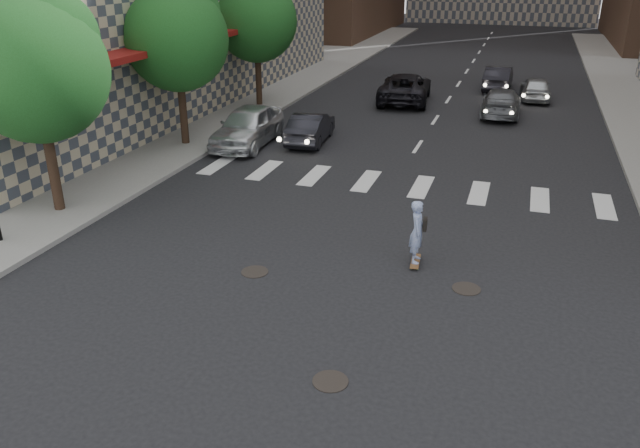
# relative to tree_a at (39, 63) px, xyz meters

# --- Properties ---
(ground) EXTENTS (160.00, 160.00, 0.00)m
(ground) POSITION_rel_tree_a_xyz_m (9.45, -3.14, -4.65)
(ground) COLOR black
(ground) RESTS_ON ground
(sidewalk_left) EXTENTS (13.00, 80.00, 0.15)m
(sidewalk_left) POSITION_rel_tree_a_xyz_m (-5.05, 16.86, -4.57)
(sidewalk_left) COLOR gray
(sidewalk_left) RESTS_ON ground
(tree_a) EXTENTS (4.20, 4.20, 6.60)m
(tree_a) POSITION_rel_tree_a_xyz_m (0.00, 0.00, 0.00)
(tree_a) COLOR #382619
(tree_a) RESTS_ON sidewalk_left
(tree_b) EXTENTS (4.20, 4.20, 6.60)m
(tree_b) POSITION_rel_tree_a_xyz_m (0.00, 8.00, 0.00)
(tree_b) COLOR #382619
(tree_b) RESTS_ON sidewalk_left
(tree_c) EXTENTS (4.20, 4.20, 6.60)m
(tree_c) POSITION_rel_tree_a_xyz_m (0.00, 16.00, 0.00)
(tree_c) COLOR #382619
(tree_c) RESTS_ON sidewalk_left
(manhole_a) EXTENTS (0.70, 0.70, 0.02)m
(manhole_a) POSITION_rel_tree_a_xyz_m (10.65, -5.64, -4.64)
(manhole_a) COLOR black
(manhole_a) RESTS_ON ground
(manhole_b) EXTENTS (0.70, 0.70, 0.02)m
(manhole_b) POSITION_rel_tree_a_xyz_m (7.45, -1.94, -4.64)
(manhole_b) COLOR black
(manhole_b) RESTS_ON ground
(manhole_c) EXTENTS (0.70, 0.70, 0.02)m
(manhole_c) POSITION_rel_tree_a_xyz_m (12.75, -1.14, -4.64)
(manhole_c) COLOR black
(manhole_c) RESTS_ON ground
(skateboarder) EXTENTS (0.47, 0.92, 1.79)m
(skateboarder) POSITION_rel_tree_a_xyz_m (11.32, -0.18, -3.71)
(skateboarder) COLOR brown
(skateboarder) RESTS_ON ground
(silver_sedan) EXTENTS (2.15, 4.98, 1.67)m
(silver_sedan) POSITION_rel_tree_a_xyz_m (2.45, 8.84, -3.81)
(silver_sedan) COLOR silver
(silver_sedan) RESTS_ON ground
(traffic_car_a) EXTENTS (1.74, 4.07, 1.31)m
(traffic_car_a) POSITION_rel_tree_a_xyz_m (4.85, 10.11, -3.99)
(traffic_car_a) COLOR black
(traffic_car_a) RESTS_ON ground
(traffic_car_b) EXTENTS (1.97, 4.73, 1.37)m
(traffic_car_b) POSITION_rel_tree_a_xyz_m (12.46, 17.85, -3.96)
(traffic_car_b) COLOR #585B60
(traffic_car_b) RESTS_ON ground
(traffic_car_c) EXTENTS (3.18, 5.92, 1.58)m
(traffic_car_c) POSITION_rel_tree_a_xyz_m (7.18, 19.50, -3.86)
(traffic_car_c) COLOR black
(traffic_car_c) RESTS_ON ground
(traffic_car_d) EXTENTS (1.82, 3.98, 1.32)m
(traffic_car_d) POSITION_rel_tree_a_xyz_m (14.10, 22.32, -3.99)
(traffic_car_d) COLOR #ACB0B4
(traffic_car_d) RESTS_ON ground
(traffic_car_e) EXTENTS (1.60, 4.35, 1.42)m
(traffic_car_e) POSITION_rel_tree_a_xyz_m (11.90, 24.64, -3.94)
(traffic_car_e) COLOR black
(traffic_car_e) RESTS_ON ground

